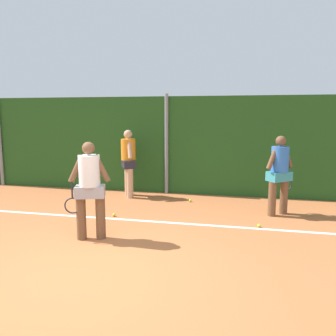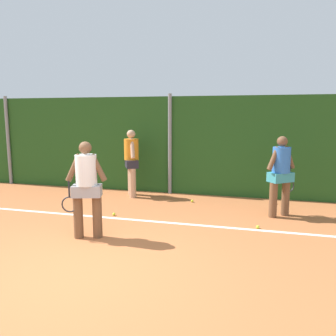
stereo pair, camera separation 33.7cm
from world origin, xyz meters
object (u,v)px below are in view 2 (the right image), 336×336
at_px(tennis_ball_0, 258,227).
at_px(tennis_ball_10, 114,214).
at_px(player_backcourt_far, 132,159).
at_px(tennis_ball_7, 275,203).
at_px(player_foreground_near, 86,185).
at_px(player_midcourt, 281,172).
at_px(tennis_ball_2, 192,201).
at_px(tennis_ball_6, 286,205).

relative_size(tennis_ball_0, tennis_ball_10, 1.00).
height_order(player_backcourt_far, tennis_ball_7, player_backcourt_far).
height_order(player_foreground_near, player_midcourt, player_midcourt).
relative_size(tennis_ball_2, tennis_ball_10, 1.00).
bearing_deg(player_midcourt, player_backcourt_far, 127.24).
bearing_deg(tennis_ball_2, player_foreground_near, -114.10).
xyz_separation_m(player_midcourt, tennis_ball_10, (-3.42, -0.89, -0.93)).
distance_m(player_foreground_near, player_backcourt_far, 3.17).
height_order(player_foreground_near, tennis_ball_0, player_foreground_near).
bearing_deg(tennis_ball_7, tennis_ball_10, -150.67).
distance_m(player_midcourt, tennis_ball_0, 1.40).
bearing_deg(player_backcourt_far, player_midcourt, -132.34).
height_order(tennis_ball_6, tennis_ball_7, same).
xyz_separation_m(tennis_ball_0, tennis_ball_2, (-1.60, 1.64, 0.00)).
distance_m(player_midcourt, tennis_ball_7, 1.37).
height_order(tennis_ball_0, tennis_ball_7, same).
bearing_deg(tennis_ball_6, player_foreground_near, -138.44).
distance_m(player_foreground_near, tennis_ball_2, 3.32).
bearing_deg(tennis_ball_6, tennis_ball_10, -153.80).
distance_m(player_midcourt, tennis_ball_2, 2.32).
height_order(player_foreground_near, tennis_ball_6, player_foreground_near).
height_order(player_midcourt, player_backcourt_far, player_backcourt_far).
bearing_deg(player_foreground_near, tennis_ball_0, -173.99).
relative_size(player_midcourt, tennis_ball_6, 25.94).
bearing_deg(tennis_ball_0, player_backcourt_far, 150.11).
bearing_deg(tennis_ball_10, player_foreground_near, -85.66).
height_order(tennis_ball_6, tennis_ball_10, same).
xyz_separation_m(player_foreground_near, tennis_ball_10, (-0.10, 1.34, -0.92)).
distance_m(player_foreground_near, tennis_ball_10, 1.63).
bearing_deg(tennis_ball_7, tennis_ball_0, -100.93).
bearing_deg(player_midcourt, tennis_ball_2, 122.66).
relative_size(tennis_ball_0, tennis_ball_6, 1.00).
xyz_separation_m(player_backcourt_far, tennis_ball_2, (1.68, -0.24, -0.95)).
bearing_deg(tennis_ball_2, tennis_ball_0, -45.81).
xyz_separation_m(player_foreground_near, player_midcourt, (3.32, 2.23, 0.01)).
bearing_deg(tennis_ball_7, tennis_ball_2, -170.46).
bearing_deg(player_midcourt, player_foreground_near, 175.10).
distance_m(player_foreground_near, tennis_ball_0, 3.29).
xyz_separation_m(player_backcourt_far, tennis_ball_7, (3.66, 0.09, -0.95)).
height_order(tennis_ball_7, tennis_ball_10, same).
distance_m(tennis_ball_0, tennis_ball_7, 2.01).
bearing_deg(player_backcourt_far, tennis_ball_10, 160.30).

